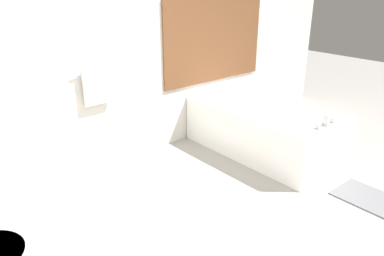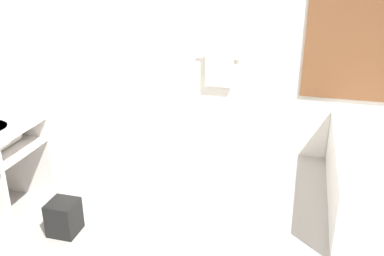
# 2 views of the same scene
# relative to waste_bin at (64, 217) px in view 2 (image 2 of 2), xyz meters

# --- Properties ---
(wall_back_with_blinds) EXTENTS (7.40, 0.13, 2.70)m
(wall_back_with_blinds) POSITION_rel_waste_bin_xyz_m (1.26, 2.07, 1.20)
(wall_back_with_blinds) COLOR white
(wall_back_with_blinds) RESTS_ON ground_plane
(waste_bin) EXTENTS (0.24, 0.24, 0.30)m
(waste_bin) POSITION_rel_waste_bin_xyz_m (0.00, 0.00, 0.00)
(waste_bin) COLOR black
(waste_bin) RESTS_ON ground_plane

